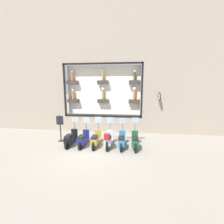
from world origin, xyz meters
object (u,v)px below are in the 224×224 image
Objects in this scene: scooter_teal_1 at (122,141)px; scooter_silver_2 at (108,139)px; scooter_olive_3 at (96,139)px; scooter_black_5 at (71,138)px; scooter_green_0 at (135,141)px; shop_sign_post at (60,127)px; scooter_navy_4 at (83,139)px.

scooter_silver_2 reaches higher than scooter_teal_1.
scooter_olive_3 reaches higher than scooter_black_5.
scooter_olive_3 is at bearing 89.95° from scooter_teal_1.
scooter_green_0 reaches higher than scooter_teal_1.
scooter_olive_3 reaches higher than scooter_silver_2.
scooter_teal_1 is 0.76m from scooter_silver_2.
scooter_teal_1 is at bearing -98.66° from shop_sign_post.
scooter_green_0 is at bearing -87.67° from scooter_silver_2.
scooter_olive_3 is (0.00, 1.51, 0.00)m from scooter_teal_1.
scooter_olive_3 is 2.52m from shop_sign_post.
scooter_navy_4 is 1.82m from shop_sign_post.
scooter_teal_1 is 1.00× the size of scooter_black_5.
scooter_teal_1 is at bearing -90.05° from scooter_olive_3.
scooter_green_0 is 1.00× the size of scooter_olive_3.
scooter_green_0 is 4.72m from shop_sign_post.
scooter_navy_4 is 0.75m from scooter_black_5.
scooter_green_0 is 2.26m from scooter_olive_3.
scooter_teal_1 is at bearing -89.95° from scooter_navy_4.
scooter_navy_4 is at bearing 87.89° from scooter_silver_2.
scooter_green_0 reaches higher than scooter_olive_3.
scooter_silver_2 reaches higher than scooter_navy_4.
scooter_teal_1 and scooter_black_5 have the same top height.
scooter_teal_1 is at bearing -85.64° from scooter_silver_2.
scooter_black_5 is at bearing 90.06° from scooter_green_0.
scooter_green_0 reaches higher than scooter_silver_2.
shop_sign_post is (0.65, 3.15, 0.44)m from scooter_silver_2.
shop_sign_post is (0.60, 0.89, 0.49)m from scooter_black_5.
shop_sign_post is at bearing 70.07° from scooter_navy_4.
scooter_black_5 is (-0.00, 1.51, -0.00)m from scooter_olive_3.
scooter_green_0 is 1.07× the size of shop_sign_post.
scooter_olive_3 is (0.06, 0.75, -0.05)m from scooter_silver_2.
scooter_silver_2 is at bearing 94.36° from scooter_teal_1.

